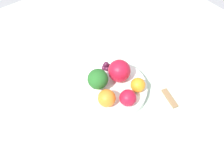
# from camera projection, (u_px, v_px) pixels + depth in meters

# --- Properties ---
(ground_plane) EXTENTS (6.00, 6.00, 0.00)m
(ground_plane) POSITION_uv_depth(u_px,v_px,m) (112.00, 95.00, 0.65)
(ground_plane) COLOR gray
(table_surface) EXTENTS (1.20, 1.20, 0.02)m
(table_surface) POSITION_uv_depth(u_px,v_px,m) (112.00, 93.00, 0.64)
(table_surface) COLOR #B2C6B2
(table_surface) RESTS_ON ground_plane
(bowl) EXTENTS (0.20, 0.20, 0.03)m
(bowl) POSITION_uv_depth(u_px,v_px,m) (112.00, 89.00, 0.62)
(bowl) COLOR white
(bowl) RESTS_ON table_surface
(broccoli) EXTENTS (0.06, 0.06, 0.07)m
(broccoli) POSITION_uv_depth(u_px,v_px,m) (98.00, 79.00, 0.58)
(broccoli) COLOR #99C17A
(broccoli) RESTS_ON bowl
(apple_red) EXTENTS (0.04, 0.04, 0.04)m
(apple_red) POSITION_uv_depth(u_px,v_px,m) (127.00, 98.00, 0.56)
(apple_red) COLOR #B7142D
(apple_red) RESTS_ON bowl
(apple_green) EXTENTS (0.06, 0.06, 0.06)m
(apple_green) POSITION_uv_depth(u_px,v_px,m) (119.00, 71.00, 0.61)
(apple_green) COLOR #B7142D
(apple_green) RESTS_ON bowl
(orange_front) EXTENTS (0.04, 0.04, 0.04)m
(orange_front) POSITION_uv_depth(u_px,v_px,m) (138.00, 85.00, 0.59)
(orange_front) COLOR orange
(orange_front) RESTS_ON bowl
(orange_back) EXTENTS (0.05, 0.05, 0.05)m
(orange_back) POSITION_uv_depth(u_px,v_px,m) (107.00, 98.00, 0.56)
(orange_back) COLOR orange
(orange_back) RESTS_ON bowl
(grape_cluster) EXTENTS (0.03, 0.03, 0.03)m
(grape_cluster) POSITION_uv_depth(u_px,v_px,m) (106.00, 66.00, 0.64)
(grape_cluster) COLOR #47142D
(grape_cluster) RESTS_ON bowl
(napkin) EXTENTS (0.18, 0.16, 0.01)m
(napkin) POSITION_uv_depth(u_px,v_px,m) (167.00, 149.00, 0.53)
(napkin) COLOR silver
(napkin) RESTS_ON table_surface
(spoon) EXTENTS (0.03, 0.07, 0.01)m
(spoon) POSITION_uv_depth(u_px,v_px,m) (170.00, 98.00, 0.62)
(spoon) COLOR olive
(spoon) RESTS_ON table_surface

